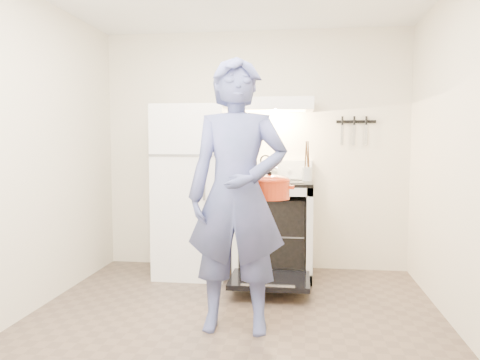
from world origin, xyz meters
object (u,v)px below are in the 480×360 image
refrigerator (194,191)px  tea_kettle (266,168)px  stove_body (274,230)px  person (237,196)px  dutch_oven (269,190)px

refrigerator → tea_kettle: size_ratio=6.58×
stove_body → tea_kettle: tea_kettle is taller
tea_kettle → person: bearing=-93.0°
stove_body → tea_kettle: (-0.10, 0.16, 0.62)m
tea_kettle → dutch_oven: size_ratio=0.70×
tea_kettle → refrigerator: bearing=-165.8°
tea_kettle → stove_body: bearing=-57.7°
stove_body → dutch_oven: 1.28m
refrigerator → person: (0.63, -1.37, 0.11)m
stove_body → tea_kettle: bearing=122.3°
refrigerator → tea_kettle: 0.77m
person → dutch_oven: size_ratio=5.23×
refrigerator → person: 1.51m
stove_body → dutch_oven: (0.03, -1.17, 0.53)m
stove_body → dutch_oven: dutch_oven is taller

